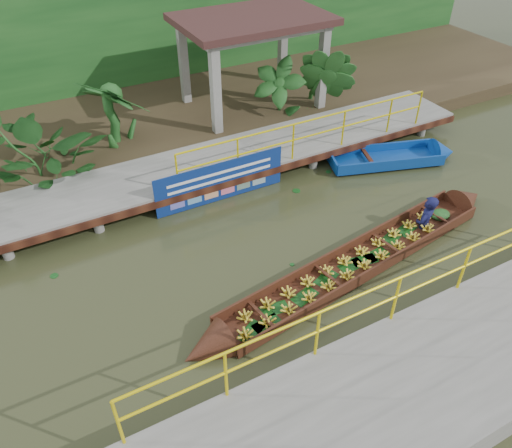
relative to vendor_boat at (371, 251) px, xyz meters
name	(u,v)px	position (x,y,z in m)	size (l,w,h in m)	color
ground	(266,258)	(-1.97, 1.12, -0.24)	(80.00, 80.00, 0.00)	#272F17
land_strip	(153,115)	(-1.97, 8.62, -0.01)	(30.00, 8.00, 0.45)	#2F2417
far_dock	(204,167)	(-1.95, 4.55, 0.24)	(16.00, 2.06, 1.66)	slate
near_dock	(442,374)	(-0.97, -3.08, 0.06)	(18.00, 2.40, 1.73)	slate
pavilion	(252,29)	(1.03, 7.42, 2.58)	(4.40, 3.00, 3.00)	slate
foliage_backdrop	(122,37)	(-1.97, 11.12, 1.76)	(30.00, 0.80, 4.00)	#154117
vendor_boat	(371,251)	(0.00, 0.00, 0.00)	(8.65, 2.08, 2.01)	#34190E
moored_blue_boat	(414,156)	(3.75, 2.75, -0.08)	(3.76, 1.98, 0.87)	navy
blue_banner	(221,181)	(-1.90, 3.60, 0.32)	(3.44, 0.04, 1.08)	navy
tropical_plants	(111,118)	(-3.72, 6.42, 1.25)	(14.67, 1.67, 2.09)	#154117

